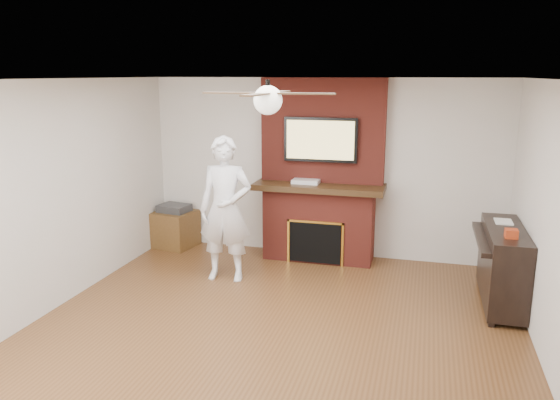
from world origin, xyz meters
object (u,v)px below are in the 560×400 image
(person, at_px, (225,209))
(side_table, at_px, (175,227))
(fireplace, at_px, (320,189))
(piano, at_px, (502,264))

(person, relative_size, side_table, 2.81)
(fireplace, bearing_deg, side_table, -178.25)
(fireplace, distance_m, piano, 2.57)
(piano, bearing_deg, side_table, 167.34)
(fireplace, distance_m, side_table, 2.31)
(side_table, xyz_separation_m, piano, (4.48, -0.99, 0.18))
(person, distance_m, side_table, 1.72)
(side_table, bearing_deg, person, -30.85)
(side_table, height_order, piano, piano)
(person, relative_size, piano, 1.33)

